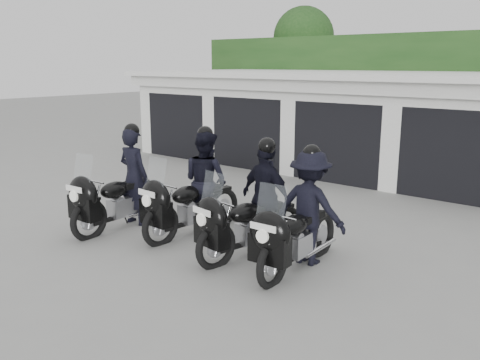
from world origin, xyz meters
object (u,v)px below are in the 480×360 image
Objects in this scene: police_bike_a at (121,186)px; police_bike_b at (198,187)px; police_bike_d at (304,215)px; police_bike_c at (258,205)px.

police_bike_a is 1.58m from police_bike_b.
police_bike_d is at bearing -0.11° from police_bike_b.
police_bike_b is at bearing 25.73° from police_bike_a.
police_bike_c reaches higher than police_bike_d.
police_bike_c is at bearing -2.90° from police_bike_b.
police_bike_c is at bearing 178.66° from police_bike_d.
police_bike_c is 0.92m from police_bike_d.
police_bike_a is 1.00× the size of police_bike_b.
police_bike_a reaches higher than police_bike_d.
police_bike_b is (1.39, 0.75, 0.05)m from police_bike_a.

